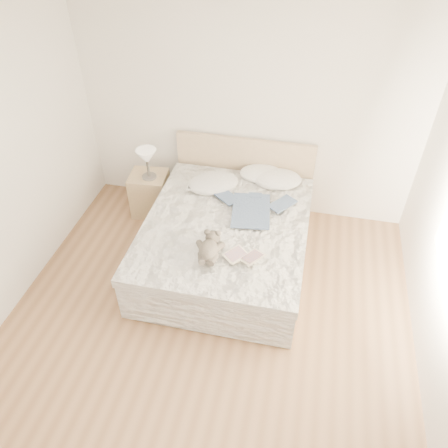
{
  "coord_description": "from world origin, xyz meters",
  "views": [
    {
      "loc": [
        0.74,
        -2.34,
        3.59
      ],
      "look_at": [
        -0.01,
        1.05,
        0.62
      ],
      "focal_mm": 35.0,
      "sensor_mm": 36.0,
      "label": 1
    }
  ],
  "objects": [
    {
      "name": "wall_back",
      "position": [
        0.0,
        2.25,
        1.35
      ],
      "size": [
        4.0,
        0.02,
        2.7
      ],
      "primitive_type": "cube",
      "color": "white",
      "rests_on": "ground"
    },
    {
      "name": "nightstand",
      "position": [
        -1.14,
        1.81,
        0.28
      ],
      "size": [
        0.49,
        0.44,
        0.56
      ],
      "primitive_type": "cube",
      "rotation": [
        0.0,
        0.0,
        0.1
      ],
      "color": "tan",
      "rests_on": "floor"
    },
    {
      "name": "childrens_book",
      "position": [
        0.29,
        0.61,
        0.63
      ],
      "size": [
        0.4,
        0.38,
        0.02
      ],
      "primitive_type": "cube",
      "rotation": [
        0.0,
        0.0,
        -0.64
      ],
      "color": "#F9E9C6",
      "rests_on": "bed"
    },
    {
      "name": "photo_book",
      "position": [
        -0.42,
        1.62,
        0.63
      ],
      "size": [
        0.31,
        0.23,
        0.02
      ],
      "primitive_type": "cube",
      "rotation": [
        0.0,
        0.0,
        0.09
      ],
      "color": "white",
      "rests_on": "bed"
    },
    {
      "name": "ceiling",
      "position": [
        0.0,
        0.0,
        2.7
      ],
      "size": [
        4.0,
        4.5,
        0.0
      ],
      "primitive_type": "cube",
      "color": "white",
      "rests_on": "ground"
    },
    {
      "name": "pillow_right",
      "position": [
        0.43,
        1.96,
        0.64
      ],
      "size": [
        0.64,
        0.5,
        0.17
      ],
      "primitive_type": "ellipsoid",
      "rotation": [
        0.0,
        0.0,
        0.17
      ],
      "color": "white",
      "rests_on": "bed"
    },
    {
      "name": "teddy_bear",
      "position": [
        -0.05,
        0.54,
        0.65
      ],
      "size": [
        0.28,
        0.37,
        0.18
      ],
      "primitive_type": null,
      "rotation": [
        0.0,
        0.0,
        0.1
      ],
      "color": "brown",
      "rests_on": "bed"
    },
    {
      "name": "floor",
      "position": [
        0.0,
        0.0,
        0.0
      ],
      "size": [
        4.0,
        4.5,
        0.0
      ],
      "primitive_type": "cube",
      "color": "brown",
      "rests_on": "ground"
    },
    {
      "name": "table_lamp",
      "position": [
        -1.11,
        1.78,
        0.84
      ],
      "size": [
        0.26,
        0.26,
        0.39
      ],
      "color": "#47423E",
      "rests_on": "nightstand"
    },
    {
      "name": "pillow_left",
      "position": [
        -0.29,
        1.72,
        0.64
      ],
      "size": [
        0.73,
        0.66,
        0.18
      ],
      "primitive_type": "ellipsoid",
      "rotation": [
        0.0,
        0.0,
        0.52
      ],
      "color": "silver",
      "rests_on": "bed"
    },
    {
      "name": "bed",
      "position": [
        0.0,
        1.19,
        0.31
      ],
      "size": [
        1.72,
        2.14,
        1.0
      ],
      "color": "tan",
      "rests_on": "floor"
    },
    {
      "name": "blouse",
      "position": [
        0.23,
        1.32,
        0.63
      ],
      "size": [
        0.72,
        0.76,
        0.03
      ],
      "primitive_type": null,
      "rotation": [
        0.0,
        0.0,
        0.13
      ],
      "color": "#364869",
      "rests_on": "bed"
    },
    {
      "name": "pillow_middle",
      "position": [
        0.24,
        2.04,
        0.64
      ],
      "size": [
        0.57,
        0.43,
        0.16
      ],
      "primitive_type": "ellipsoid",
      "rotation": [
        0.0,
        0.0,
        0.13
      ],
      "color": "white",
      "rests_on": "bed"
    }
  ]
}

